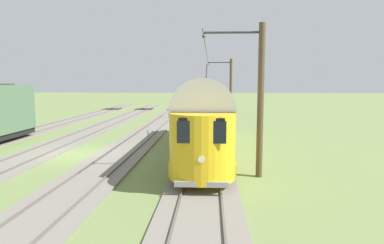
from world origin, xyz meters
TOP-DOWN VIEW (x-y plane):
  - ground_plane at (0.00, 0.00)m, footprint 220.00×220.00m
  - track_streetcar_siding at (-7.24, -0.31)m, footprint 2.80×80.00m
  - track_adjacent_siding at (-2.41, -0.31)m, footprint 2.80×80.00m
  - track_third_siding at (2.41, -0.31)m, footprint 2.80×80.00m
  - vintage_streetcar at (-7.24, -0.99)m, footprint 2.65×16.08m
  - catenary_pole_foreground at (-9.62, -17.83)m, footprint 2.67×0.28m
  - catenary_pole_mid_near at (-9.62, 4.01)m, footprint 2.67×0.28m
  - overhead_wire_run at (-7.31, -7.54)m, footprint 2.47×25.83m
  - switch_stand at (-8.64, -10.30)m, footprint 0.50×0.30m

SIDE VIEW (x-z plane):
  - ground_plane at x=0.00m, z-range 0.00..0.00m
  - track_streetcar_siding at x=-7.24m, z-range -0.04..0.14m
  - track_adjacent_siding at x=-2.41m, z-range -0.04..0.14m
  - track_third_siding at x=2.41m, z-range -0.04..0.14m
  - switch_stand at x=-8.64m, z-range 0.08..1.32m
  - vintage_streetcar at x=-7.24m, z-range -0.43..4.94m
  - catenary_pole_foreground at x=-9.62m, z-range 0.15..6.77m
  - catenary_pole_mid_near at x=-9.62m, z-range 0.15..6.77m
  - overhead_wire_run at x=-7.31m, z-range 5.99..6.17m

